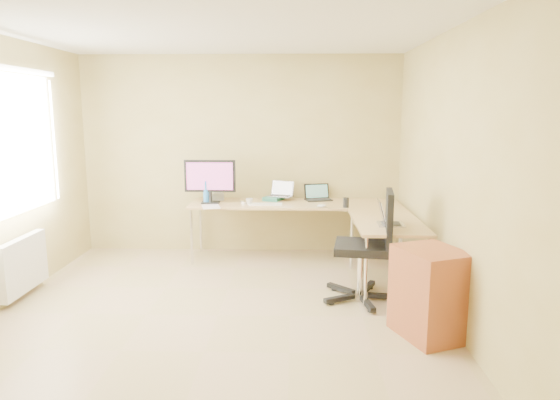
{
  "coord_description": "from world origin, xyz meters",
  "views": [
    {
      "loc": [
        0.7,
        -4.4,
        1.88
      ],
      "look_at": [
        0.55,
        1.1,
        0.9
      ],
      "focal_mm": 32.2,
      "sensor_mm": 36.0,
      "label": 1
    }
  ],
  "objects_px": {
    "laptop_center": "(281,189)",
    "office_chair": "(361,251)",
    "desk_return": "(386,253)",
    "laptop_black": "(319,192)",
    "keyboard": "(266,204)",
    "laptop_return": "(391,215)",
    "cabinet": "(430,295)",
    "desk_fan": "(219,189)",
    "mug": "(249,202)",
    "desk_main": "(295,231)",
    "monitor": "(210,181)",
    "water_bottle": "(206,192)"
  },
  "relations": [
    {
      "from": "office_chair",
      "to": "cabinet",
      "type": "relative_size",
      "value": 1.43
    },
    {
      "from": "water_bottle",
      "to": "desk_fan",
      "type": "height_order",
      "value": "desk_fan"
    },
    {
      "from": "water_bottle",
      "to": "laptop_return",
      "type": "xyz_separation_m",
      "value": [
        2.1,
        -1.19,
        -0.04
      ]
    },
    {
      "from": "laptop_return",
      "to": "office_chair",
      "type": "relative_size",
      "value": 0.28
    },
    {
      "from": "desk_main",
      "to": "water_bottle",
      "type": "xyz_separation_m",
      "value": [
        -1.13,
        -0.03,
        0.51
      ]
    },
    {
      "from": "desk_return",
      "to": "water_bottle",
      "type": "distance_m",
      "value": 2.37
    },
    {
      "from": "desk_main",
      "to": "water_bottle",
      "type": "bearing_deg",
      "value": -178.64
    },
    {
      "from": "laptop_return",
      "to": "mug",
      "type": "bearing_deg",
      "value": 58.13
    },
    {
      "from": "laptop_center",
      "to": "cabinet",
      "type": "relative_size",
      "value": 0.38
    },
    {
      "from": "desk_return",
      "to": "laptop_black",
      "type": "relative_size",
      "value": 3.89
    },
    {
      "from": "monitor",
      "to": "keyboard",
      "type": "xyz_separation_m",
      "value": [
        0.7,
        -0.11,
        -0.27
      ]
    },
    {
      "from": "laptop_return",
      "to": "cabinet",
      "type": "xyz_separation_m",
      "value": [
        0.15,
        -1.0,
        -0.47
      ]
    },
    {
      "from": "laptop_center",
      "to": "office_chair",
      "type": "relative_size",
      "value": 0.27
    },
    {
      "from": "laptop_return",
      "to": "desk_fan",
      "type": "bearing_deg",
      "value": 56.78
    },
    {
      "from": "water_bottle",
      "to": "desk_fan",
      "type": "distance_m",
      "value": 0.26
    },
    {
      "from": "desk_return",
      "to": "laptop_center",
      "type": "xyz_separation_m",
      "value": [
        -1.17,
        1.2,
        0.51
      ]
    },
    {
      "from": "monitor",
      "to": "office_chair",
      "type": "relative_size",
      "value": 0.57
    },
    {
      "from": "desk_main",
      "to": "monitor",
      "type": "distance_m",
      "value": 1.25
    },
    {
      "from": "desk_fan",
      "to": "cabinet",
      "type": "height_order",
      "value": "desk_fan"
    },
    {
      "from": "mug",
      "to": "desk_fan",
      "type": "distance_m",
      "value": 0.57
    },
    {
      "from": "mug",
      "to": "laptop_return",
      "type": "relative_size",
      "value": 0.28
    },
    {
      "from": "desk_return",
      "to": "mug",
      "type": "height_order",
      "value": "mug"
    },
    {
      "from": "desk_main",
      "to": "keyboard",
      "type": "bearing_deg",
      "value": -158.07
    },
    {
      "from": "laptop_center",
      "to": "cabinet",
      "type": "bearing_deg",
      "value": -41.1
    },
    {
      "from": "laptop_center",
      "to": "office_chair",
      "type": "height_order",
      "value": "office_chair"
    },
    {
      "from": "keyboard",
      "to": "cabinet",
      "type": "height_order",
      "value": "cabinet"
    },
    {
      "from": "laptop_center",
      "to": "desk_fan",
      "type": "relative_size",
      "value": 1.04
    },
    {
      "from": "monitor",
      "to": "laptop_center",
      "type": "distance_m",
      "value": 0.92
    },
    {
      "from": "laptop_return",
      "to": "cabinet",
      "type": "bearing_deg",
      "value": -168.98
    },
    {
      "from": "keyboard",
      "to": "laptop_return",
      "type": "distance_m",
      "value": 1.72
    },
    {
      "from": "desk_fan",
      "to": "desk_return",
      "type": "bearing_deg",
      "value": -30.87
    },
    {
      "from": "desk_main",
      "to": "office_chair",
      "type": "distance_m",
      "value": 1.55
    },
    {
      "from": "cabinet",
      "to": "desk_return",
      "type": "bearing_deg",
      "value": 74.89
    },
    {
      "from": "desk_fan",
      "to": "desk_main",
      "type": "bearing_deg",
      "value": -10.91
    },
    {
      "from": "keyboard",
      "to": "laptop_return",
      "type": "xyz_separation_m",
      "value": [
        1.34,
        -1.07,
        0.09
      ]
    },
    {
      "from": "laptop_black",
      "to": "water_bottle",
      "type": "height_order",
      "value": "water_bottle"
    },
    {
      "from": "desk_main",
      "to": "desk_return",
      "type": "distance_m",
      "value": 1.4
    },
    {
      "from": "office_chair",
      "to": "laptop_center",
      "type": "bearing_deg",
      "value": 126.06
    },
    {
      "from": "mug",
      "to": "desk_return",
      "type": "bearing_deg",
      "value": -28.4
    },
    {
      "from": "monitor",
      "to": "office_chair",
      "type": "height_order",
      "value": "monitor"
    },
    {
      "from": "desk_return",
      "to": "office_chair",
      "type": "bearing_deg",
      "value": -128.83
    },
    {
      "from": "laptop_black",
      "to": "desk_fan",
      "type": "bearing_deg",
      "value": 164.58
    },
    {
      "from": "keyboard",
      "to": "desk_fan",
      "type": "relative_size",
      "value": 1.42
    },
    {
      "from": "laptop_return",
      "to": "office_chair",
      "type": "height_order",
      "value": "office_chair"
    },
    {
      "from": "desk_return",
      "to": "laptop_center",
      "type": "bearing_deg",
      "value": 134.2
    },
    {
      "from": "mug",
      "to": "cabinet",
      "type": "relative_size",
      "value": 0.11
    },
    {
      "from": "laptop_return",
      "to": "cabinet",
      "type": "relative_size",
      "value": 0.4
    },
    {
      "from": "water_bottle",
      "to": "desk_return",
      "type": "bearing_deg",
      "value": -24.85
    },
    {
      "from": "keyboard",
      "to": "laptop_return",
      "type": "relative_size",
      "value": 1.31
    },
    {
      "from": "keyboard",
      "to": "laptop_center",
      "type": "bearing_deg",
      "value": 62.32
    }
  ]
}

